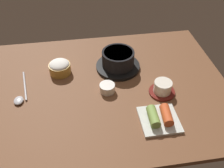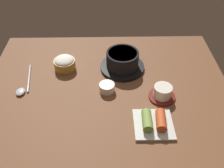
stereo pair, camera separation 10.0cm
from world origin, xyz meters
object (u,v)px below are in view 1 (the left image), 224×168
Objects in this scene: tea_cup_with_saucer at (162,88)px; spoon at (21,95)px; banchan_cup_center at (108,88)px; stone_pot at (118,60)px; rice_bowl at (60,67)px; kimchi_plate at (160,118)px.

tea_cup_with_saucer is 55.48cm from spoon.
banchan_cup_center is (-21.13, 4.19, -0.69)cm from tea_cup_with_saucer.
tea_cup_with_saucer is 21.55cm from banchan_cup_center.
stone_pot reaches higher than banchan_cup_center.
kimchi_plate is (34.46, -32.65, -1.39)cm from rice_bowl.
spoon is (-55.06, 6.51, -1.89)cm from tea_cup_with_saucer.
kimchi_plate reaches higher than spoon.
stone_pot reaches higher than rice_bowl.
stone_pot is 25.22cm from rice_bowl.
kimchi_plate is (-5.24, -13.78, -0.83)cm from tea_cup_with_saucer.
stone_pot is 0.97× the size of spoon.
stone_pot reaches higher than tea_cup_with_saucer.
tea_cup_with_saucer is (39.69, -18.88, -0.55)cm from rice_bowl.
stone_pot is 3.16× the size of banchan_cup_center.
spoon is at bearing 157.85° from kimchi_plate.
kimchi_plate is at bearing -74.03° from stone_pot.
tea_cup_with_saucer is at bearing -6.75° from spoon.
stone_pot reaches higher than spoon.
stone_pot is 1.42× the size of kimchi_plate.
banchan_cup_center is at bearing 131.50° from kimchi_plate.
tea_cup_with_saucer reaches higher than spoon.
tea_cup_with_saucer is 14.76cm from kimchi_plate.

